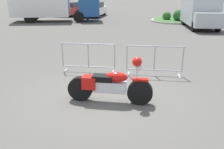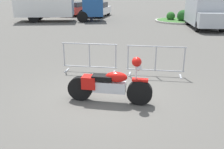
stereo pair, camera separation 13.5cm
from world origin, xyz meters
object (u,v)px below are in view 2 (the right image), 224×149
(box_truck, at_px, (55,3))
(crowd_barrier_far, at_px, (156,61))
(parked_car_green, at_px, (50,8))
(parked_car_white, at_px, (98,9))
(crowd_barrier_near, at_px, (90,57))
(pedestrian, at_px, (91,11))
(parked_car_red, at_px, (75,9))
(motorcycle, at_px, (109,85))
(delivery_van, at_px, (204,11))

(box_truck, bearing_deg, crowd_barrier_far, -69.41)
(crowd_barrier_far, height_order, parked_car_green, parked_car_green)
(box_truck, xyz_separation_m, parked_car_white, (2.91, 4.56, -0.89))
(crowd_barrier_near, distance_m, box_truck, 15.14)
(crowd_barrier_near, height_order, pedestrian, pedestrian)
(parked_car_green, relative_size, parked_car_white, 0.98)
(crowd_barrier_near, distance_m, pedestrian, 14.21)
(crowd_barrier_far, bearing_deg, crowd_barrier_near, 180.00)
(parked_car_green, relative_size, pedestrian, 2.56)
(crowd_barrier_near, xyz_separation_m, parked_car_red, (-6.73, 18.66, 0.16))
(crowd_barrier_near, distance_m, parked_car_white, 18.45)
(parked_car_white, height_order, pedestrian, pedestrian)
(box_truck, relative_size, parked_car_green, 1.85)
(motorcycle, height_order, parked_car_green, parked_car_green)
(parked_car_white, bearing_deg, parked_car_green, 88.02)
(motorcycle, relative_size, crowd_barrier_far, 1.14)
(crowd_barrier_near, bearing_deg, box_truck, 116.84)
(motorcycle, distance_m, box_truck, 17.79)
(parked_car_white, xyz_separation_m, pedestrian, (0.37, -4.28, 0.18))
(crowd_barrier_near, xyz_separation_m, parked_car_green, (-9.56, 18.55, 0.18))
(parked_car_red, bearing_deg, crowd_barrier_near, -156.90)
(box_truck, bearing_deg, motorcycle, -76.88)
(motorcycle, height_order, delivery_van, delivery_van)
(crowd_barrier_far, xyz_separation_m, parked_car_green, (-11.92, 18.55, 0.18))
(parked_car_green, bearing_deg, crowd_barrier_far, -144.03)
(box_truck, distance_m, parked_car_green, 5.84)
(crowd_barrier_near, relative_size, delivery_van, 0.39)
(delivery_van, height_order, pedestrian, delivery_van)
(delivery_van, bearing_deg, pedestrian, -107.50)
(box_truck, height_order, parked_car_green, box_truck)
(parked_car_red, xyz_separation_m, pedestrian, (3.20, -4.91, 0.20))
(crowd_barrier_near, relative_size, parked_car_white, 0.46)
(motorcycle, distance_m, parked_car_red, 22.47)
(box_truck, height_order, parked_car_red, box_truck)
(parked_car_red, bearing_deg, crowd_barrier_far, -150.77)
(crowd_barrier_far, bearing_deg, parked_car_green, 122.72)
(delivery_van, bearing_deg, crowd_barrier_far, -21.48)
(box_truck, bearing_deg, pedestrian, -8.84)
(parked_car_green, distance_m, parked_car_red, 2.83)
(crowd_barrier_near, bearing_deg, delivery_van, 63.90)
(parked_car_green, bearing_deg, parked_car_white, -91.98)
(box_truck, height_order, delivery_van, box_truck)
(crowd_barrier_near, relative_size, box_truck, 0.25)
(crowd_barrier_far, relative_size, delivery_van, 0.39)
(parked_car_green, bearing_deg, pedestrian, -125.26)
(parked_car_green, bearing_deg, box_truck, -148.38)
(delivery_van, xyz_separation_m, parked_car_green, (-15.32, 6.80, -0.51))
(motorcycle, relative_size, parked_car_white, 0.52)
(motorcycle, bearing_deg, crowd_barrier_far, 63.56)
(box_truck, relative_size, parked_car_white, 1.81)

